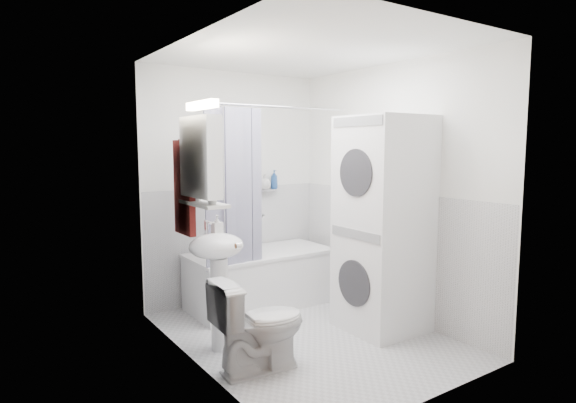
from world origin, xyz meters
TOP-DOWN VIEW (x-y plane):
  - floor at (0.00, 0.00)m, footprint 2.60×2.60m
  - room_walls at (0.00, 0.00)m, footprint 2.60×2.60m
  - wainscot at (0.00, 0.29)m, footprint 1.98×2.58m
  - door at (-0.95, -0.55)m, footprint 0.05×2.00m
  - bathtub at (0.10, 0.92)m, footprint 1.47×0.70m
  - tub_spout at (0.30, 1.25)m, footprint 0.04×0.12m
  - curtain_rod at (0.10, 0.63)m, footprint 1.65×0.02m
  - shower_curtain at (-0.35, 0.63)m, footprint 0.55×0.02m
  - sink at (-0.75, 0.17)m, footprint 0.44×0.37m
  - medicine_cabinet at (-0.90, 0.10)m, footprint 0.13×0.50m
  - shelf at (-0.89, 0.10)m, footprint 0.18×0.54m
  - shower_caddy at (0.35, 1.24)m, footprint 0.22×0.06m
  - towel at (-0.94, 0.35)m, footprint 0.07×0.32m
  - washer_dryer at (0.68, -0.22)m, footprint 0.70×0.69m
  - toilet at (-0.66, -0.32)m, footprint 0.72×0.44m
  - soap_pump at (-0.71, 0.25)m, footprint 0.08×0.17m
  - shelf_bottle at (-0.89, -0.05)m, footprint 0.07×0.18m
  - shelf_cup at (-0.89, 0.22)m, footprint 0.10×0.09m
  - shampoo_a at (0.35, 1.24)m, footprint 0.13×0.17m
  - shampoo_b at (0.47, 1.24)m, footprint 0.08×0.21m

SIDE VIEW (x-z plane):
  - floor at x=0.00m, z-range 0.00..0.00m
  - bathtub at x=0.10m, z-range 0.03..0.59m
  - toilet at x=-0.66m, z-range 0.00..0.68m
  - wainscot at x=0.00m, z-range -0.69..1.89m
  - sink at x=-0.75m, z-range 0.18..1.22m
  - tub_spout at x=0.30m, z-range 0.86..0.90m
  - washer_dryer at x=0.68m, z-range 0.00..1.89m
  - soap_pump at x=-0.71m, z-range 0.91..0.99m
  - door at x=-0.95m, z-range 0.00..2.00m
  - shower_caddy at x=0.35m, z-range 1.14..1.16m
  - shelf at x=-0.89m, z-range 1.19..1.21m
  - shampoo_b at x=0.47m, z-range 1.16..1.24m
  - shampoo_a at x=0.35m, z-range 1.16..1.29m
  - shelf_bottle at x=-0.89m, z-range 1.21..1.28m
  - shower_curtain at x=-0.35m, z-range 0.52..1.98m
  - shelf_cup at x=-0.89m, z-range 1.21..1.31m
  - towel at x=-0.94m, z-range 0.94..1.71m
  - room_walls at x=0.00m, z-range 0.19..2.79m
  - medicine_cabinet at x=-0.90m, z-range 1.21..1.92m
  - curtain_rod at x=0.10m, z-range 1.99..2.01m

